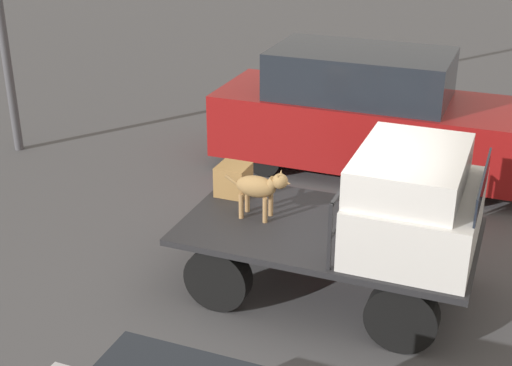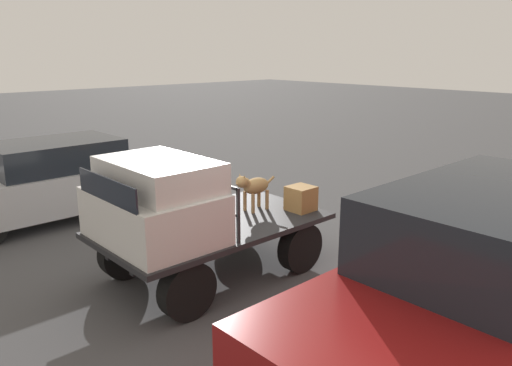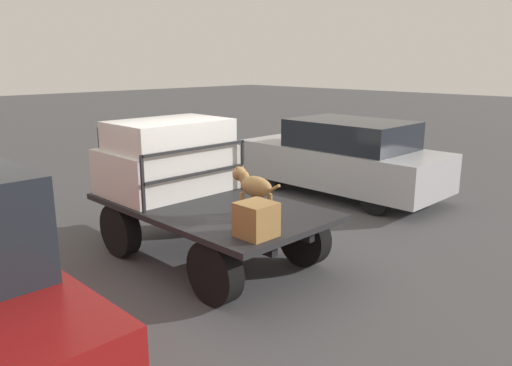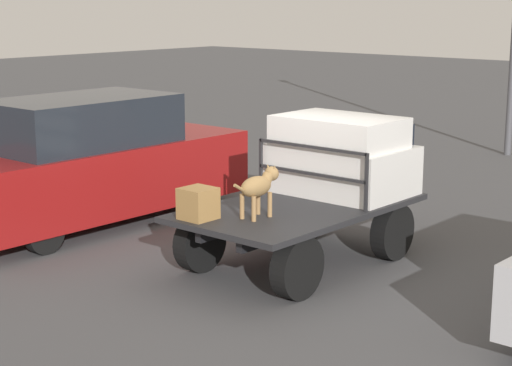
{
  "view_description": "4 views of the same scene",
  "coord_description": "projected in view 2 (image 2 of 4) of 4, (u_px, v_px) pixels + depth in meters",
  "views": [
    {
      "loc": [
        1.99,
        -7.43,
        4.87
      ],
      "look_at": [
        -0.93,
        -0.03,
        1.32
      ],
      "focal_mm": 50.0,
      "sensor_mm": 36.0,
      "label": 1
    },
    {
      "loc": [
        4.45,
        5.83,
        3.43
      ],
      "look_at": [
        -0.93,
        -0.03,
        1.32
      ],
      "focal_mm": 35.0,
      "sensor_mm": 36.0,
      "label": 2
    },
    {
      "loc": [
        -5.37,
        4.42,
        2.86
      ],
      "look_at": [
        -0.93,
        -0.03,
        1.32
      ],
      "focal_mm": 35.0,
      "sensor_mm": 36.0,
      "label": 3
    },
    {
      "loc": [
        -9.03,
        -7.05,
        3.64
      ],
      "look_at": [
        -0.93,
        -0.03,
        1.32
      ],
      "focal_mm": 60.0,
      "sensor_mm": 36.0,
      "label": 4
    }
  ],
  "objects": [
    {
      "name": "parked_pickup_far",
      "position": [
        480.0,
        292.0,
        5.15
      ],
      "size": [
        5.33,
        1.92,
        2.11
      ],
      "rotation": [
        0.0,
        0.0,
        0.1
      ],
      "color": "black",
      "rests_on": "ground"
    },
    {
      "name": "truck_cab",
      "position": [
        156.0,
        202.0,
        6.93
      ],
      "size": [
        1.37,
        1.88,
        1.13
      ],
      "color": "silver",
      "rests_on": "flatbed_truck"
    },
    {
      "name": "flatbed_truck",
      "position": [
        213.0,
        238.0,
        7.79
      ],
      "size": [
        3.52,
        2.0,
        0.86
      ],
      "color": "black",
      "rests_on": "ground"
    },
    {
      "name": "truck_headboard",
      "position": [
        198.0,
        193.0,
        7.41
      ],
      "size": [
        0.04,
        1.88,
        0.79
      ],
      "color": "#232326",
      "rests_on": "flatbed_truck"
    },
    {
      "name": "ground_plane",
      "position": [
        214.0,
        274.0,
        7.94
      ],
      "size": [
        80.0,
        80.0,
        0.0
      ],
      "primitive_type": "plane",
      "color": "#474749"
    },
    {
      "name": "cargo_crate",
      "position": [
        301.0,
        198.0,
        8.27
      ],
      "size": [
        0.41,
        0.41,
        0.41
      ],
      "color": "olive",
      "rests_on": "flatbed_truck"
    },
    {
      "name": "dog",
      "position": [
        253.0,
        186.0,
        8.2
      ],
      "size": [
        0.87,
        0.27,
        0.67
      ],
      "rotation": [
        0.0,
        0.0,
        0.19
      ],
      "color": "#9E7547",
      "rests_on": "flatbed_truck"
    },
    {
      "name": "parked_sedan",
      "position": [
        50.0,
        180.0,
        10.38
      ],
      "size": [
        4.5,
        1.89,
        1.64
      ],
      "rotation": [
        0.0,
        0.0,
        -0.03
      ],
      "color": "black",
      "rests_on": "ground"
    }
  ]
}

